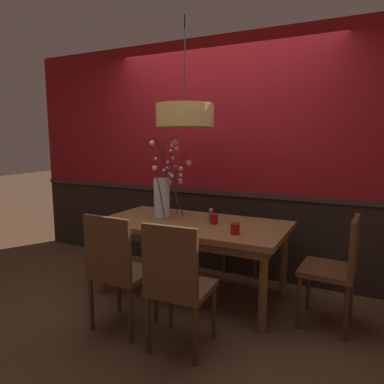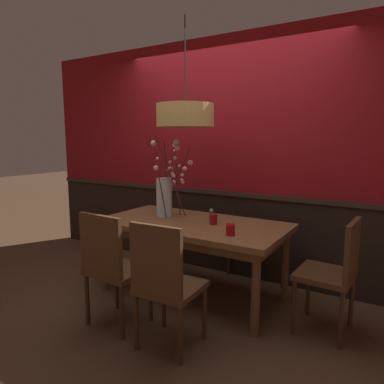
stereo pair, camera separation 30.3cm
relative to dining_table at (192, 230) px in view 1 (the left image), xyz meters
name	(u,v)px [view 1 (the left image)]	position (x,y,z in m)	size (l,w,h in m)	color
ground_plane	(192,294)	(0.00, 0.00, -0.65)	(24.00, 24.00, 0.00)	#4C3321
back_wall	(222,159)	(0.00, 0.75, 0.65)	(5.26, 0.14, 2.62)	black
dining_table	(192,230)	(0.00, 0.00, 0.00)	(1.80, 0.94, 0.73)	brown
chair_near_side_left	(117,266)	(-0.23, -0.86, -0.11)	(0.47, 0.41, 0.95)	#4C301C
chair_far_side_right	(248,227)	(0.28, 0.90, -0.14)	(0.45, 0.43, 0.90)	#4C301C
chair_head_east_end	(337,265)	(1.31, -0.02, -0.12)	(0.43, 0.46, 0.92)	#4C301C
chair_near_side_right	(177,281)	(0.32, -0.89, -0.12)	(0.45, 0.44, 0.96)	#4C301C
vase_with_blossoms	(163,195)	(-0.36, 0.07, 0.31)	(0.49, 0.51, 0.82)	silver
candle_holder_nearer_center	(235,229)	(0.52, -0.23, 0.13)	(0.08, 0.08, 0.09)	#9E0F14
candle_holder_nearer_edge	(214,219)	(0.22, 0.02, 0.13)	(0.08, 0.08, 0.10)	#9E0F14
condiment_bottle	(211,215)	(0.15, 0.12, 0.14)	(0.04, 0.04, 0.12)	#2D5633
pendant_lamp	(185,115)	(-0.07, -0.01, 1.09)	(0.53, 0.53, 0.99)	tan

